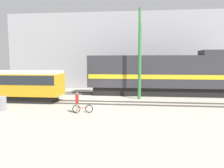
% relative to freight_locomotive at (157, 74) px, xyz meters
% --- Properties ---
extents(ground_plane, '(120.00, 120.00, 0.00)m').
position_rel_freight_locomotive_xyz_m(ground_plane, '(-5.72, -3.86, -2.50)').
color(ground_plane, '#9E998C').
extents(track_near, '(60.00, 1.51, 0.14)m').
position_rel_freight_locomotive_xyz_m(track_near, '(-5.72, -5.81, -2.43)').
color(track_near, '#47423D').
rests_on(track_near, ground).
extents(track_far, '(60.00, 1.51, 0.14)m').
position_rel_freight_locomotive_xyz_m(track_far, '(-5.72, -0.00, -2.43)').
color(track_far, '#47423D').
rests_on(track_far, ground).
extents(building_backdrop, '(32.33, 6.00, 11.13)m').
position_rel_freight_locomotive_xyz_m(building_backdrop, '(-5.72, 8.30, 3.07)').
color(building_backdrop, '#99999E').
rests_on(building_backdrop, ground).
extents(freight_locomotive, '(16.15, 3.04, 5.33)m').
position_rel_freight_locomotive_xyz_m(freight_locomotive, '(0.00, 0.00, 0.00)').
color(freight_locomotive, black).
rests_on(freight_locomotive, ground).
extents(streetcar, '(10.90, 2.54, 3.14)m').
position_rel_freight_locomotive_xyz_m(streetcar, '(-15.29, -5.81, -0.70)').
color(streetcar, black).
rests_on(streetcar, ground).
extents(bicycle, '(1.63, 0.46, 0.70)m').
position_rel_freight_locomotive_xyz_m(bicycle, '(-6.69, -9.78, -2.17)').
color(bicycle, black).
rests_on(bicycle, ground).
extents(person, '(0.27, 0.39, 1.66)m').
position_rel_freight_locomotive_xyz_m(person, '(-7.08, -9.99, -1.49)').
color(person, '#8C7A5B').
rests_on(person, ground).
extents(utility_pole_center, '(0.26, 0.26, 9.66)m').
position_rel_freight_locomotive_xyz_m(utility_pole_center, '(-2.18, -2.91, 2.33)').
color(utility_pole_center, '#2D7238').
rests_on(utility_pole_center, ground).
extents(utility_pole_right, '(0.27, 0.27, 8.05)m').
position_rel_freight_locomotive_xyz_m(utility_pole_right, '(-2.11, -2.91, 1.53)').
color(utility_pole_right, '#2D7238').
rests_on(utility_pole_right, ground).
extents(signal_box, '(0.70, 0.60, 1.20)m').
position_rel_freight_locomotive_xyz_m(signal_box, '(-13.65, -9.80, -1.90)').
color(signal_box, gray).
rests_on(signal_box, ground).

